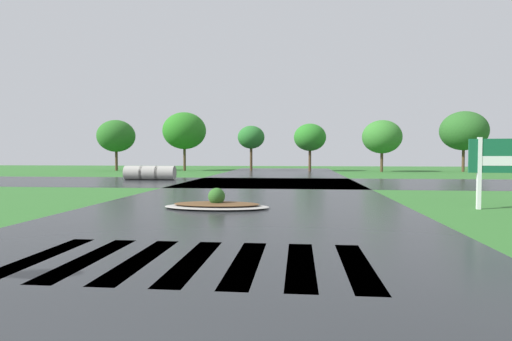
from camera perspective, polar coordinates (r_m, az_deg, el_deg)
asphalt_roadway at (r=12.65m, az=-2.22°, el=-5.86°), size 10.85×80.00×0.01m
asphalt_cross_road at (r=26.20m, az=1.99°, el=-1.65°), size 90.00×9.76×0.01m
crosswalk_stripes at (r=7.20m, az=-8.68°, el=-12.12°), size 5.85×2.99×0.01m
median_island at (r=13.80m, az=-5.41°, el=-4.63°), size 3.48×1.65×0.68m
drainage_pipe_stack at (r=29.71m, az=-14.32°, el=-0.32°), size 3.51×1.02×0.98m
background_treeline at (r=43.79m, az=4.53°, el=5.04°), size 40.45×5.49×6.27m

